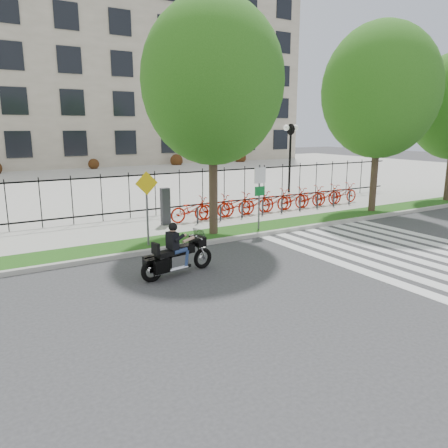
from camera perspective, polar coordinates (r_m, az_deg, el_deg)
ground at (r=12.23m, az=8.09°, el=-6.88°), size 120.00×120.00×0.00m
curb at (r=15.44m, az=-1.56°, el=-2.33°), size 60.00×0.20×0.15m
grass_verge at (r=16.16m, az=-3.05°, el=-1.67°), size 60.00×1.50×0.15m
sidewalk at (r=18.35m, az=-6.76°, el=-0.02°), size 60.00×3.50×0.15m
plaza at (r=34.89m, az=-18.92°, el=5.31°), size 80.00×34.00×0.10m
crosswalk_stripes at (r=15.62m, az=21.96°, el=-3.35°), size 5.70×8.00×0.01m
iron_fence at (r=19.73m, az=-8.96°, el=3.98°), size 30.00×0.06×2.00m
office_building at (r=54.61m, az=-24.53°, el=17.71°), size 60.00×21.90×20.15m
lamp_post_right at (r=27.17m, az=8.68°, el=10.65°), size 1.06×0.70×4.25m
street_tree_1 at (r=16.01m, az=-1.48°, el=18.05°), size 5.03×5.03×8.33m
street_tree_2 at (r=21.68m, az=19.74°, el=16.04°), size 5.24×5.24×8.49m
bike_share_station at (r=20.65m, az=6.59°, el=3.07°), size 11.16×0.88×1.50m
sign_pole_regulatory at (r=16.77m, az=4.67°, el=4.63°), size 0.50×0.09×2.50m
sign_pole_warning at (r=14.60m, az=-10.03°, el=3.30°), size 0.78×0.09×2.49m
motorcycle_rider at (r=12.19m, az=-6.08°, el=-3.90°), size 2.34×0.87×1.82m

